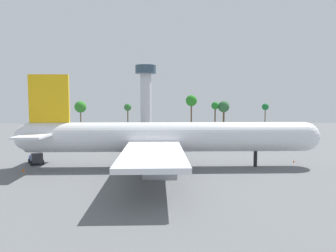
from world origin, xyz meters
TOP-DOWN VIEW (x-y plane):
  - ground_plane at (0.00, 0.00)m, footprint 234.10×234.10m
  - cargo_airplane at (-0.34, -0.00)m, footprint 58.52×50.46m
  - maintenance_van at (-26.61, 3.52)m, footprint 3.91×4.50m
  - baggage_tug at (-26.23, 32.23)m, footprint 4.48×5.83m
  - fuel_truck at (-9.40, 19.65)m, footprint 4.25×3.79m
  - catering_truck at (30.38, 23.72)m, footprint 4.70×3.92m
  - safety_cone_nose at (26.34, 3.55)m, footprint 0.39×0.39m
  - safety_cone_tail at (-26.34, -3.01)m, footprint 0.44×0.44m
  - control_tower at (-8.48, 104.50)m, footprint 10.93×10.93m
  - tree_line_backdrop at (10.64, 126.05)m, footprint 117.26×6.96m

SIDE VIEW (x-z plane):
  - ground_plane at x=0.00m, z-range 0.00..0.00m
  - safety_cone_nose at x=26.34m, z-range 0.00..0.55m
  - safety_cone_tail at x=-26.34m, z-range 0.00..0.63m
  - baggage_tug at x=-26.23m, z-range -0.02..2.08m
  - fuel_truck at x=-9.40m, z-range 0.09..2.12m
  - catering_truck at x=30.38m, z-range 0.02..2.20m
  - maintenance_van at x=-26.61m, z-range -0.02..2.32m
  - cargo_airplane at x=-0.34m, z-range -3.10..14.61m
  - tree_line_backdrop at x=10.64m, z-range 1.87..18.21m
  - control_tower at x=-8.48m, z-range 3.57..34.98m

